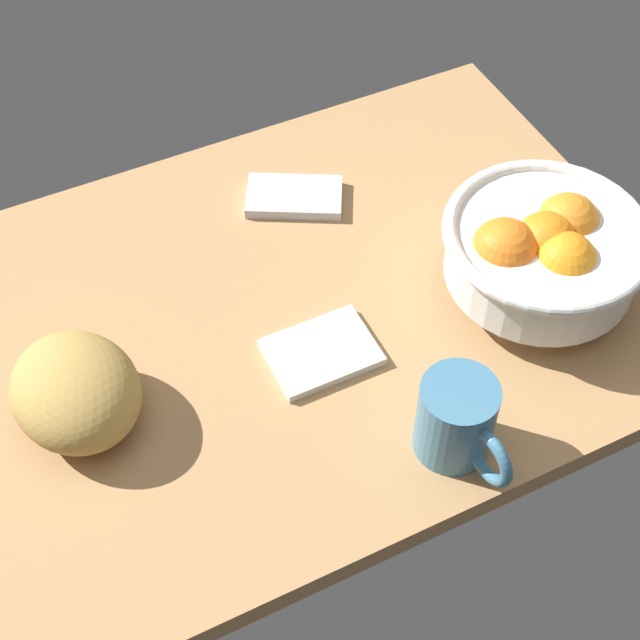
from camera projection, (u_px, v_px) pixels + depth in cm
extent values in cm
cube|color=#AC7F51|center=(304.00, 313.00, 106.67)|extent=(80.85, 59.32, 3.00)
cylinder|color=white|center=(535.00, 281.00, 105.77)|extent=(9.42, 9.42, 2.94)
cylinder|color=white|center=(543.00, 253.00, 102.19)|extent=(20.90, 20.90, 6.21)
torus|color=white|center=(548.00, 233.00, 99.77)|extent=(22.50, 22.50, 1.60)
sphere|color=orange|center=(504.00, 253.00, 100.03)|extent=(7.59, 7.59, 7.59)
sphere|color=orange|center=(567.00, 225.00, 102.67)|extent=(7.20, 7.20, 7.20)
sphere|color=orange|center=(564.00, 264.00, 99.15)|extent=(7.06, 7.06, 7.06)
sphere|color=orange|center=(545.00, 244.00, 100.98)|extent=(7.09, 7.09, 7.09)
ellipsoid|color=#B38C46|center=(76.00, 392.00, 93.12)|extent=(14.76, 16.49, 8.41)
cube|color=silver|center=(294.00, 197.00, 115.36)|extent=(13.40, 11.42, 1.36)
cube|color=silver|center=(321.00, 352.00, 100.70)|extent=(11.38, 8.34, 1.09)
cylinder|color=teal|center=(455.00, 418.00, 90.69)|extent=(7.66, 7.66, 9.26)
torus|color=teal|center=(488.00, 456.00, 88.03)|extent=(1.90, 6.48, 6.38)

